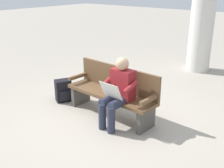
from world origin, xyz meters
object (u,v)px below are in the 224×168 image
object	(u,v)px
bench_near	(113,91)
backpack	(63,91)
person_seated	(118,91)
support_pillar	(203,11)

from	to	relation	value
bench_near	backpack	size ratio (longest dim) A/B	4.04
person_seated	support_pillar	size ratio (longest dim) A/B	0.37
bench_near	support_pillar	distance (m)	3.82
bench_near	backpack	bearing A→B (deg)	10.89
backpack	bench_near	bearing A→B (deg)	-172.18
bench_near	support_pillar	world-z (taller)	support_pillar
support_pillar	bench_near	bearing A→B (deg)	88.34
backpack	support_pillar	distance (m)	4.24
bench_near	support_pillar	xyz separation A→B (m)	(-0.11, -3.64, 1.15)
backpack	person_seated	bearing A→B (deg)	176.57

